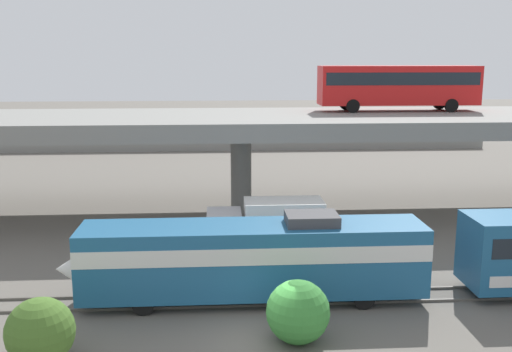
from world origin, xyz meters
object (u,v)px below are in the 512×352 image
object	(u,v)px
transit_bus_on_overpass	(399,84)
parked_car_4	(32,129)
parked_car_6	(193,122)
parked_car_3	(47,124)
train_locomotive	(236,256)
parked_car_1	(224,125)
service_truck_east	(269,224)
parked_car_2	(282,124)
parked_car_5	(327,123)
parked_car_0	(372,122)

from	to	relation	value
transit_bus_on_overpass	parked_car_4	xyz separation A→B (m)	(-36.58, 29.82, -6.74)
parked_car_6	parked_car_4	bearing A→B (deg)	-163.16
parked_car_4	parked_car_3	bearing A→B (deg)	-96.32
train_locomotive	parked_car_1	world-z (taller)	train_locomotive
service_truck_east	parked_car_2	xyz separation A→B (m)	(5.54, 43.59, 0.85)
service_truck_east	parked_car_5	distance (m)	45.83
parked_car_3	parked_car_2	bearing A→B (deg)	176.42
parked_car_5	parked_car_6	bearing A→B (deg)	-7.80
parked_car_1	parked_car_2	distance (m)	7.62
parked_car_4	parked_car_6	size ratio (longest dim) A/B	1.01
train_locomotive	parked_car_0	distance (m)	56.73
service_truck_east	parked_car_2	distance (m)	43.95
transit_bus_on_overpass	parked_car_5	world-z (taller)	transit_bus_on_overpass
parked_car_2	transit_bus_on_overpass	bearing A→B (deg)	-80.85
parked_car_5	parked_car_1	bearing A→B (deg)	4.71
train_locomotive	transit_bus_on_overpass	size ratio (longest dim) A/B	1.42
service_truck_east	parked_car_6	xyz separation A→B (m)	(-6.23, 46.76, 0.85)
transit_bus_on_overpass	parked_car_1	bearing A→B (deg)	111.79
parked_car_1	parked_car_6	xyz separation A→B (m)	(-4.16, 3.58, 0.00)
parked_car_2	parked_car_4	xyz separation A→B (m)	(-31.34, -2.75, -0.00)
parked_car_0	parked_car_6	world-z (taller)	same
transit_bus_on_overpass	parked_car_2	xyz separation A→B (m)	(-5.25, 32.56, -6.74)
service_truck_east	parked_car_2	bearing A→B (deg)	-97.25
transit_bus_on_overpass	parked_car_0	size ratio (longest dim) A/B	2.76
parked_car_1	parked_car_3	xyz separation A→B (m)	(-23.21, 2.34, -0.00)
transit_bus_on_overpass	parked_car_3	bearing A→B (deg)	136.28
train_locomotive	parked_car_5	xyz separation A→B (m)	(13.82, 51.52, 0.29)
transit_bus_on_overpass	parked_car_1	xyz separation A→B (m)	(-12.85, 32.16, -6.75)
train_locomotive	parked_car_4	world-z (taller)	train_locomotive
parked_car_1	parked_car_3	world-z (taller)	same
train_locomotive	transit_bus_on_overpass	xyz separation A→B (m)	(12.94, 18.23, 7.04)
transit_bus_on_overpass	parked_car_6	distance (m)	40.15
train_locomotive	parked_car_0	world-z (taller)	train_locomotive
train_locomotive	parked_car_2	distance (m)	51.38
parked_car_0	parked_car_2	size ratio (longest dim) A/B	0.96
train_locomotive	parked_car_1	size ratio (longest dim) A/B	3.91
train_locomotive	parked_car_5	distance (m)	53.34
parked_car_1	parked_car_0	bearing A→B (deg)	-172.57
parked_car_2	parked_car_4	size ratio (longest dim) A/B	1.03
parked_car_0	parked_car_3	size ratio (longest dim) A/B	1.04
parked_car_2	parked_car_6	xyz separation A→B (m)	(-11.77, 3.17, -0.00)
parked_car_2	parked_car_5	distance (m)	6.17
parked_car_3	parked_car_4	distance (m)	4.71
parked_car_3	parked_car_5	xyz separation A→B (m)	(36.95, -1.21, 0.00)
service_truck_east	parked_car_0	bearing A→B (deg)	-111.50
parked_car_3	parked_car_5	bearing A→B (deg)	178.13
transit_bus_on_overpass	parked_car_5	xyz separation A→B (m)	(0.88, 33.29, -6.75)
parked_car_1	parked_car_4	world-z (taller)	same
parked_car_4	parked_car_5	world-z (taller)	same
service_truck_east	parked_car_4	size ratio (longest dim) A/B	1.55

